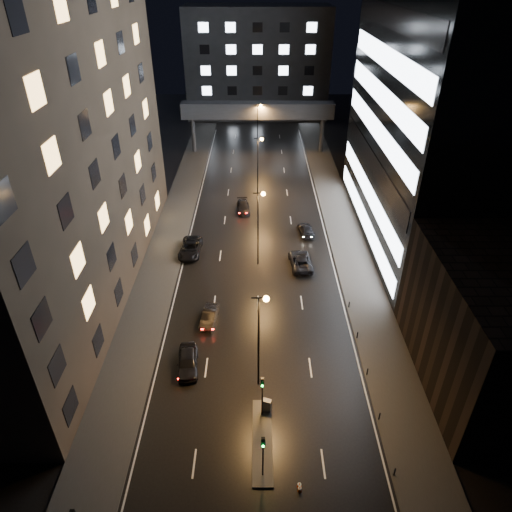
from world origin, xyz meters
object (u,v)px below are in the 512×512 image
(car_away_b, at_px, (209,316))
(car_away_c, at_px, (190,248))
(car_away_d, at_px, (243,207))
(car_toward_b, at_px, (306,230))
(car_toward_a, at_px, (300,261))
(car_away_a, at_px, (188,361))
(utility_cabinet, at_px, (267,405))

(car_away_b, relative_size, car_away_c, 0.71)
(car_away_c, height_order, car_away_d, car_away_c)
(car_away_b, relative_size, car_away_d, 0.88)
(car_away_b, bearing_deg, car_toward_b, 64.79)
(car_away_c, height_order, car_toward_a, car_away_c)
(car_away_a, xyz_separation_m, car_away_b, (1.45, 6.74, -0.14))
(car_away_d, distance_m, utility_cabinet, 38.31)
(car_away_a, bearing_deg, car_away_b, 71.73)
(car_toward_a, distance_m, car_toward_b, 8.41)
(car_away_a, height_order, car_toward_a, car_away_a)
(car_away_a, relative_size, car_away_c, 0.82)
(car_away_b, height_order, car_away_c, car_away_c)
(car_away_d, distance_m, car_toward_a, 17.32)
(car_away_a, bearing_deg, car_away_d, 76.22)
(car_away_a, distance_m, car_away_c, 20.74)
(car_toward_a, bearing_deg, utility_cabinet, 73.65)
(car_away_b, height_order, car_away_d, car_away_d)
(car_away_c, xyz_separation_m, utility_cabinet, (9.70, -25.74, 0.00))
(utility_cabinet, bearing_deg, car_away_d, 113.86)
(car_away_d, bearing_deg, car_away_a, -103.34)
(car_away_b, bearing_deg, car_away_c, 112.36)
(car_away_a, distance_m, car_away_d, 33.37)
(car_toward_b, relative_size, utility_cabinet, 3.44)
(car_away_d, bearing_deg, car_toward_b, -43.94)
(car_away_c, xyz_separation_m, car_toward_b, (15.90, 5.22, -0.15))
(car_away_b, relative_size, car_toward_b, 0.90)
(car_away_d, xyz_separation_m, utility_cabinet, (2.97, -38.19, 0.13))
(car_away_c, bearing_deg, car_away_d, 63.61)
(car_toward_a, bearing_deg, car_away_a, 50.74)
(car_toward_b, bearing_deg, car_away_d, -44.71)
(car_away_a, relative_size, car_away_b, 1.16)
(car_away_a, xyz_separation_m, car_away_c, (-2.28, 20.62, -0.01))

